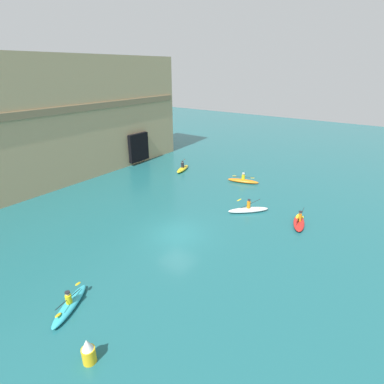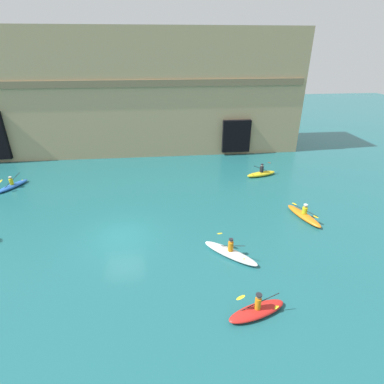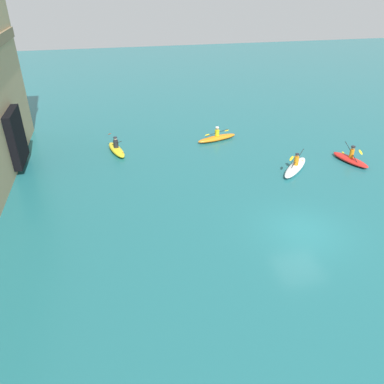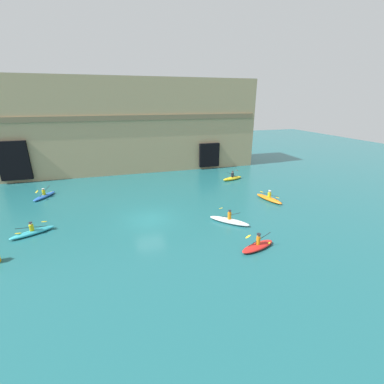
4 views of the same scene
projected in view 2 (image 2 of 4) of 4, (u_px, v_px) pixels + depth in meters
name	position (u px, v px, depth m)	size (l,w,h in m)	color
ground_plane	(122.00, 237.00, 19.45)	(120.00, 120.00, 0.00)	#1E6066
cliff_bluff	(115.00, 93.00, 33.35)	(40.95, 7.60, 12.94)	tan
kayak_red	(257.00, 310.00, 13.74)	(3.04, 1.66, 1.24)	red
kayak_white	(230.00, 253.00, 17.56)	(3.10, 3.07, 1.29)	white
kayak_blue	(12.00, 186.00, 26.05)	(2.10, 3.01, 1.10)	blue
kayak_yellow	(261.00, 173.00, 28.40)	(3.09, 1.47, 1.29)	yellow
kayak_orange	(304.00, 215.00, 21.43)	(1.61, 3.44, 1.12)	orange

